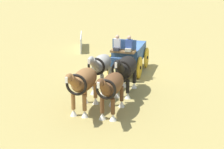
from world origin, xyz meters
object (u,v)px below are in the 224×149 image
object	(u,v)px
draft_horse_rear_near	(126,68)
draft_horse_lead_off	(83,82)
show_wagon	(129,54)
draft_horse_rear_off	(101,66)
draft_horse_lead_near	(111,86)

from	to	relation	value
draft_horse_rear_near	draft_horse_lead_off	distance (m)	2.91
draft_horse_rear_near	show_wagon	bearing A→B (deg)	174.96
draft_horse_rear_off	draft_horse_lead_near	distance (m)	2.91
draft_horse_lead_near	draft_horse_lead_off	xyz separation A→B (m)	(-0.36, -1.25, 0.08)
show_wagon	draft_horse_lead_off	world-z (taller)	show_wagon
draft_horse_lead_off	draft_horse_lead_near	bearing A→B (deg)	73.91
draft_horse_rear_near	draft_horse_rear_off	size ratio (longest dim) A/B	1.07
show_wagon	draft_horse_lead_off	size ratio (longest dim) A/B	1.84
draft_horse_rear_off	show_wagon	bearing A→B (deg)	154.19
draft_horse_lead_near	draft_horse_lead_off	distance (m)	1.30
draft_horse_lead_near	show_wagon	bearing A→B (deg)	170.57
show_wagon	draft_horse_rear_near	bearing A→B (deg)	-5.04
show_wagon	draft_horse_rear_off	world-z (taller)	show_wagon
draft_horse_rear_off	draft_horse_lead_off	world-z (taller)	draft_horse_rear_off
draft_horse_lead_off	draft_horse_rear_near	bearing A→B (deg)	138.03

